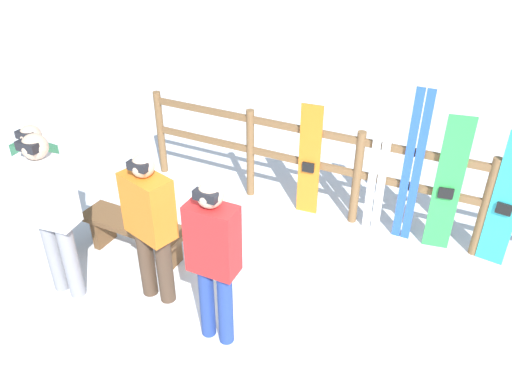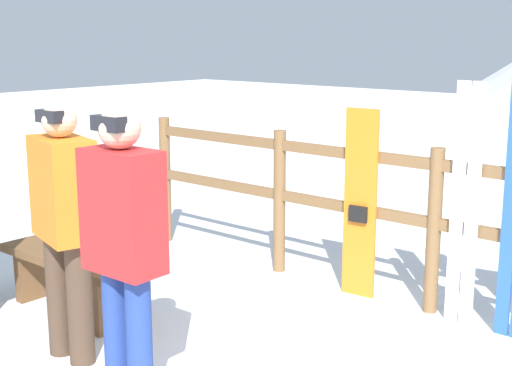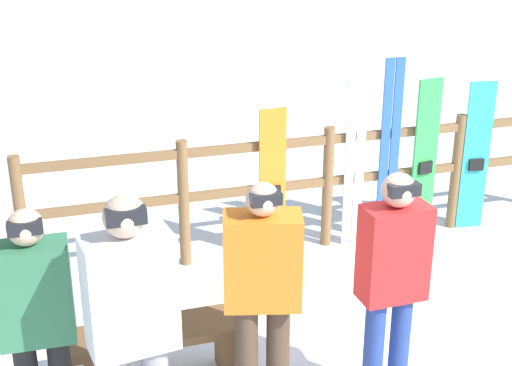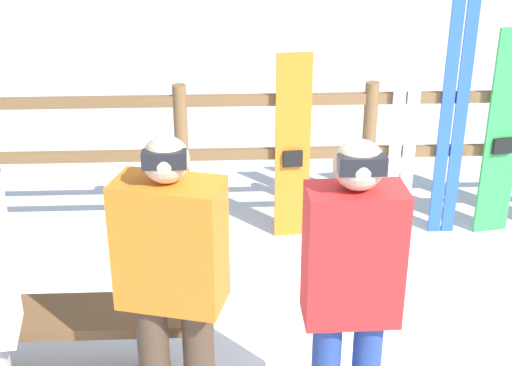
{
  "view_description": "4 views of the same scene",
  "coord_description": "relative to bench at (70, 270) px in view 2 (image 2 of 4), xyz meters",
  "views": [
    {
      "loc": [
        1.19,
        -2.95,
        3.48
      ],
      "look_at": [
        -0.86,
        1.14,
        0.76
      ],
      "focal_mm": 35.0,
      "sensor_mm": 36.0,
      "label": 1
    },
    {
      "loc": [
        2.17,
        -2.43,
        1.94
      ],
      "look_at": [
        -0.69,
        0.91,
        1.02
      ],
      "focal_mm": 50.0,
      "sensor_mm": 36.0,
      "label": 2
    },
    {
      "loc": [
        -2.49,
        -3.75,
        3.06
      ],
      "look_at": [
        -0.93,
        1.28,
        1.01
      ],
      "focal_mm": 50.0,
      "sensor_mm": 36.0,
      "label": 3
    },
    {
      "loc": [
        -1.07,
        -2.88,
        2.58
      ],
      "look_at": [
        -0.87,
        1.23,
        0.76
      ],
      "focal_mm": 50.0,
      "sensor_mm": 36.0,
      "label": 4
    }
  ],
  "objects": [
    {
      "name": "fence",
      "position": [
        1.91,
        1.68,
        0.39
      ],
      "size": [
        5.62,
        0.1,
        1.18
      ],
      "color": "brown",
      "rests_on": "ground"
    },
    {
      "name": "bench",
      "position": [
        0.0,
        0.0,
        0.0
      ],
      "size": [
        1.22,
        0.36,
        0.43
      ],
      "color": "brown",
      "rests_on": "ground"
    },
    {
      "name": "person_red",
      "position": [
        1.38,
        -0.61,
        0.61
      ],
      "size": [
        0.41,
        0.23,
        1.6
      ],
      "color": "navy",
      "rests_on": "ground"
    },
    {
      "name": "person_orange",
      "position": [
        0.6,
        -0.42,
        0.57
      ],
      "size": [
        0.52,
        0.38,
        1.56
      ],
      "color": "#4C3828",
      "rests_on": "ground"
    },
    {
      "name": "snowboard_orange",
      "position": [
        1.34,
        1.62,
        0.39
      ],
      "size": [
        0.26,
        0.07,
        1.42
      ],
      "color": "orange",
      "rests_on": "ground"
    },
    {
      "name": "ski_pair_white",
      "position": [
        2.15,
        1.62,
        0.5
      ],
      "size": [
        0.19,
        0.02,
        1.65
      ],
      "color": "white",
      "rests_on": "ground"
    }
  ]
}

